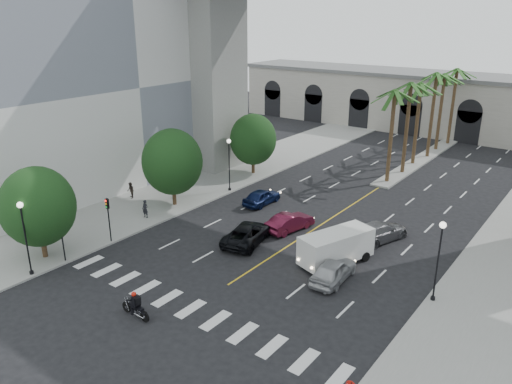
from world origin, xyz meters
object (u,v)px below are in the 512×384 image
at_px(car_a, 333,270).
at_px(car_d, 379,231).
at_px(car_e, 262,197).
at_px(motorcycle_rider, 136,306).
at_px(pedestrian_a, 145,209).
at_px(lamp_post_right, 439,255).
at_px(traffic_signal_far, 108,213).
at_px(lamp_post_left_far, 229,160).
at_px(car_b, 290,222).
at_px(cargo_van, 336,246).
at_px(lamp_post_left_near, 25,232).
at_px(traffic_signal_near, 61,230).
at_px(car_c, 247,234).
at_px(pedestrian_b, 131,190).

relative_size(car_a, car_d, 0.86).
xyz_separation_m(car_d, car_e, (-11.94, 0.84, -0.03)).
relative_size(motorcycle_rider, pedestrian_a, 1.47).
bearing_deg(lamp_post_right, traffic_signal_far, -164.02).
bearing_deg(motorcycle_rider, traffic_signal_far, 151.00).
bearing_deg(lamp_post_right, pedestrian_a, -175.94).
distance_m(lamp_post_left_far, car_b, 11.07).
height_order(car_d, cargo_van, cargo_van).
xyz_separation_m(car_a, pedestrian_a, (-17.96, -0.37, 0.18)).
bearing_deg(cargo_van, traffic_signal_far, -134.76).
distance_m(car_d, cargo_van, 5.52).
bearing_deg(car_e, lamp_post_left_near, 77.72).
height_order(traffic_signal_near, car_c, traffic_signal_near).
bearing_deg(lamp_post_right, lamp_post_left_far, 160.67).
xyz_separation_m(car_a, car_d, (-0.12, 7.64, -0.00)).
height_order(car_c, car_d, car_d).
bearing_deg(car_a, traffic_signal_far, 13.98).
xyz_separation_m(lamp_post_left_near, car_c, (8.51, 12.82, -2.49)).
height_order(traffic_signal_near, car_a, traffic_signal_near).
distance_m(car_d, pedestrian_b, 23.29).
bearing_deg(car_d, lamp_post_right, 153.06).
height_order(car_a, cargo_van, cargo_van).
bearing_deg(traffic_signal_far, car_c, 36.91).
relative_size(car_e, pedestrian_b, 2.75).
bearing_deg(car_c, car_e, -74.21).
bearing_deg(car_c, lamp_post_right, 168.18).
relative_size(lamp_post_left_near, lamp_post_left_far, 1.00).
relative_size(traffic_signal_far, cargo_van, 0.62).
xyz_separation_m(traffic_signal_near, car_d, (16.40, 16.79, -1.76)).
distance_m(car_d, pedestrian_a, 19.56).
bearing_deg(pedestrian_b, traffic_signal_near, -28.68).
distance_m(lamp_post_left_far, traffic_signal_near, 18.51).
relative_size(car_b, car_c, 0.84).
bearing_deg(traffic_signal_far, pedestrian_b, 130.83).
height_order(car_e, pedestrian_b, pedestrian_b).
xyz_separation_m(lamp_post_right, cargo_van, (-7.24, 0.88, -1.91)).
bearing_deg(pedestrian_a, car_a, -8.32).
height_order(lamp_post_left_near, traffic_signal_far, lamp_post_left_near).
relative_size(car_a, car_c, 0.84).
xyz_separation_m(car_a, pedestrian_b, (-22.72, 2.02, 0.17)).
distance_m(car_b, car_c, 4.15).
distance_m(lamp_post_right, car_c, 14.51).
distance_m(motorcycle_rider, car_c, 11.86).
bearing_deg(lamp_post_left_far, lamp_post_right, -19.33).
height_order(car_a, pedestrian_b, pedestrian_b).
distance_m(lamp_post_right, pedestrian_b, 29.00).
bearing_deg(car_b, car_e, -21.49).
bearing_deg(car_b, lamp_post_left_near, 70.44).
bearing_deg(cargo_van, lamp_post_right, 12.78).
xyz_separation_m(motorcycle_rider, cargo_van, (6.09, 12.88, 0.56)).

